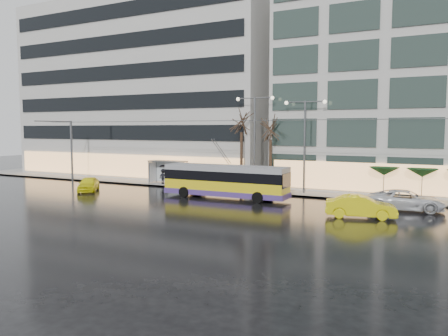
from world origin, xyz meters
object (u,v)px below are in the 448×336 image
Objects in this scene: taxi_a at (89,184)px; street_lamp_near at (255,130)px; bus_shelter at (166,167)px; trolleybus at (225,182)px.

street_lamp_near is at bearing -6.65° from taxi_a.
street_lamp_near is 2.17× the size of taxi_a.
street_lamp_near is at bearing 0.63° from bus_shelter.
trolleybus is 1.25× the size of street_lamp_near.
street_lamp_near reaches higher than taxi_a.
taxi_a is at bearing -151.89° from street_lamp_near.
bus_shelter is 1.01× the size of taxi_a.
trolleybus is 11.20m from bus_shelter.
bus_shelter is at bearing 152.13° from trolleybus.
street_lamp_near is 17.06m from taxi_a.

